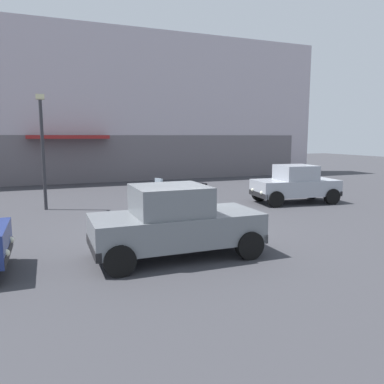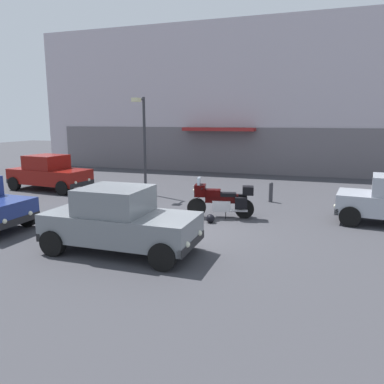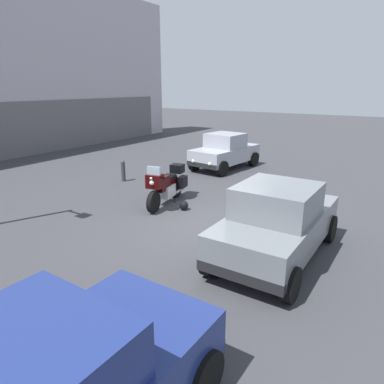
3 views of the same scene
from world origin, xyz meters
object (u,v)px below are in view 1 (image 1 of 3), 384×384
Objects in this scene: car_compact_side at (295,184)px; streetlamp_curbside at (42,140)px; bollard_curbside at (183,190)px; motorcycle at (179,198)px; helmet at (182,217)px; car_hatchback_near at (175,222)px.

streetlamp_curbside is at bearing -5.18° from car_compact_side.
streetlamp_curbside is at bearing -177.74° from bollard_curbside.
helmet is at bearing 65.90° from motorcycle.
bollard_curbside is (2.85, 7.16, -0.37)m from car_hatchback_near.
bollard_curbside reaches higher than helmet.
motorcycle is at bearing -33.63° from streetlamp_curbside.
car_compact_side is 4.70m from bollard_curbside.
helmet is 4.09m from bollard_curbside.
helmet is 0.07× the size of streetlamp_curbside.
helmet is 5.80m from car_compact_side.
car_hatchback_near reaches higher than helmet.
car_hatchback_near is at bearing -69.04° from streetlamp_curbside.
bollard_curbside is (1.27, 3.04, -0.19)m from motorcycle.
streetlamp_curbside is (-9.61, 2.05, 1.84)m from car_compact_side.
motorcycle is at bearing -112.74° from bollard_curbside.
car_compact_side is (6.95, 4.89, -0.04)m from car_hatchback_near.
streetlamp_curbside reaches higher than helmet.
motorcycle is 4.42m from car_hatchback_near.
motorcycle is 5.43m from car_compact_side.
motorcycle is 3.30m from bollard_curbside.
car_hatchback_near is 7.72m from bollard_curbside.
motorcycle is 0.93m from helmet.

